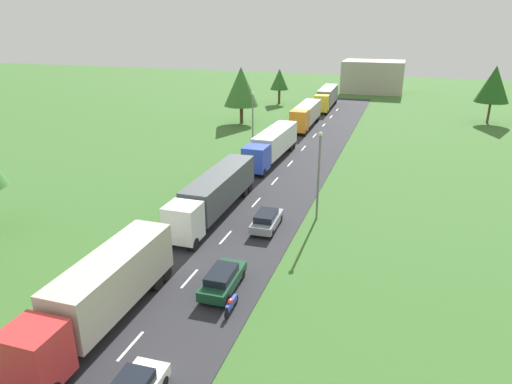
# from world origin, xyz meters

# --- Properties ---
(road) EXTENTS (10.00, 140.00, 0.06)m
(road) POSITION_xyz_m (0.00, 24.50, 0.03)
(road) COLOR #2B2B30
(road) RESTS_ON ground
(lane_marking_centre) EXTENTS (0.16, 121.19, 0.01)m
(lane_marking_centre) POSITION_xyz_m (0.00, 20.69, 0.07)
(lane_marking_centre) COLOR white
(lane_marking_centre) RESTS_ON road
(truck_lead) EXTENTS (2.64, 11.90, 3.68)m
(truck_lead) POSITION_xyz_m (-2.34, 11.61, 2.16)
(truck_lead) COLOR red
(truck_lead) RESTS_ON road
(truck_second) EXTENTS (2.64, 14.35, 3.43)m
(truck_second) POSITION_xyz_m (-2.51, 27.58, 2.06)
(truck_second) COLOR white
(truck_second) RESTS_ON road
(truck_third) EXTENTS (2.79, 14.03, 3.45)m
(truck_third) POSITION_xyz_m (-2.43, 44.76, 2.06)
(truck_third) COLOR blue
(truck_third) RESTS_ON road
(truck_fourth) EXTENTS (2.71, 12.82, 3.54)m
(truck_fourth) POSITION_xyz_m (-2.47, 63.72, 2.10)
(truck_fourth) COLOR orange
(truck_fourth) RESTS_ON road
(truck_fifth) EXTENTS (2.86, 14.22, 3.75)m
(truck_fifth) POSITION_xyz_m (-2.28, 81.30, 2.21)
(truck_fifth) COLOR yellow
(truck_fifth) RESTS_ON road
(car_second) EXTENTS (1.86, 4.46, 1.44)m
(car_second) POSITION_xyz_m (2.56, 16.70, 0.82)
(car_second) COLOR #19472D
(car_second) RESTS_ON road
(car_third) EXTENTS (1.92, 4.36, 1.46)m
(car_third) POSITION_xyz_m (2.56, 26.10, 0.83)
(car_third) COLOR #8C939E
(car_third) RESTS_ON road
(motorcycle_courier) EXTENTS (0.28, 1.94, 0.91)m
(motorcycle_courier) POSITION_xyz_m (3.88, 14.78, 0.54)
(motorcycle_courier) COLOR black
(motorcycle_courier) RESTS_ON road
(lamppost_second) EXTENTS (0.36, 0.36, 7.54)m
(lamppost_second) POSITION_xyz_m (5.98, 29.46, 4.24)
(lamppost_second) COLOR slate
(lamppost_second) RESTS_ON ground
(lamppost_third) EXTENTS (0.36, 0.36, 7.61)m
(lamppost_third) POSITION_xyz_m (-5.90, 47.84, 4.28)
(lamppost_third) COLOR slate
(lamppost_third) RESTS_ON ground
(tree_birch) EXTENTS (5.55, 5.55, 8.99)m
(tree_birch) POSITION_xyz_m (-13.12, 63.58, 5.91)
(tree_birch) COLOR #513823
(tree_birch) RESTS_ON ground
(tree_maple) EXTENTS (5.24, 5.24, 9.17)m
(tree_maple) POSITION_xyz_m (25.20, 76.37, 6.28)
(tree_maple) COLOR #513823
(tree_maple) RESTS_ON ground
(tree_elm) EXTENTS (3.65, 3.65, 6.88)m
(tree_elm) POSITION_xyz_m (-12.23, 83.41, 4.83)
(tree_elm) COLOR #513823
(tree_elm) RESTS_ON ground
(distant_building) EXTENTS (13.67, 10.04, 7.14)m
(distant_building) POSITION_xyz_m (4.19, 105.56, 3.57)
(distant_building) COLOR #B2A899
(distant_building) RESTS_ON ground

